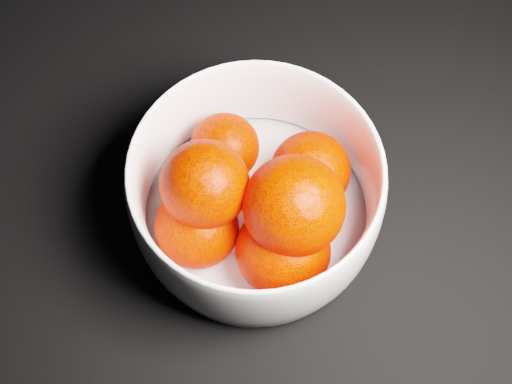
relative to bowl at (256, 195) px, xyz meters
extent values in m
cylinder|color=white|center=(0.00, 0.00, -0.05)|extent=(0.20, 0.20, 0.01)
sphere|color=#F11900|center=(0.05, 0.02, -0.01)|extent=(0.07, 0.07, 0.07)
sphere|color=#F11900|center=(-0.02, 0.05, -0.01)|extent=(0.06, 0.06, 0.06)
sphere|color=#F11900|center=(-0.05, -0.02, -0.01)|extent=(0.07, 0.07, 0.07)
sphere|color=#F11900|center=(0.01, -0.05, -0.01)|extent=(0.08, 0.08, 0.08)
sphere|color=#F11900|center=(-0.04, 0.00, 0.03)|extent=(0.07, 0.07, 0.07)
sphere|color=#F11900|center=(0.03, -0.03, 0.03)|extent=(0.08, 0.08, 0.08)
camera|label=1|loc=(-0.04, -0.25, 0.53)|focal=50.00mm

